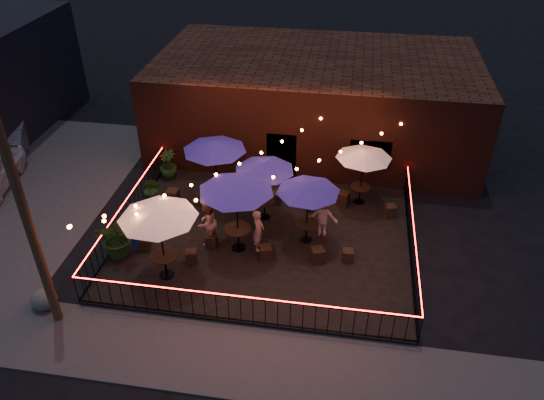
{
  "coord_description": "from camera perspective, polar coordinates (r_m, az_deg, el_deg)",
  "views": [
    {
      "loc": [
        2.59,
        -12.47,
        11.72
      ],
      "look_at": [
        0.16,
        2.65,
        1.35
      ],
      "focal_mm": 35.0,
      "sensor_mm": 36.0,
      "label": 1
    }
  ],
  "objects": [
    {
      "name": "sidewalk",
      "position": [
        15.12,
        -4.34,
        -16.71
      ],
      "size": [
        18.0,
        2.5,
        0.05
      ],
      "primitive_type": "cube",
      "color": "#3E3C39",
      "rests_on": "ground"
    },
    {
      "name": "cafe_table_0",
      "position": [
        16.06,
        -12.19,
        -1.41
      ],
      "size": [
        3.08,
        3.08,
        2.67
      ],
      "rotation": [
        0.0,
        0.0,
        0.33
      ],
      "color": "black",
      "rests_on": "patio"
    },
    {
      "name": "bistro_chair_11",
      "position": [
        20.14,
        12.59,
        -1.12
      ],
      "size": [
        0.47,
        0.47,
        0.45
      ],
      "primitive_type": "cube",
      "rotation": [
        0.0,
        0.0,
        3.42
      ],
      "color": "black",
      "rests_on": "patio"
    },
    {
      "name": "fence_front",
      "position": [
        15.45,
        -3.4,
        -11.67
      ],
      "size": [
        10.0,
        0.04,
        1.04
      ],
      "color": "black",
      "rests_on": "patio"
    },
    {
      "name": "boulder",
      "position": [
        17.55,
        -23.33,
        -9.82
      ],
      "size": [
        0.99,
        0.89,
        0.67
      ],
      "primitive_type": "ellipsoid",
      "rotation": [
        0.0,
        0.0,
        -0.21
      ],
      "color": "#3E3F3A",
      "rests_on": "ground"
    },
    {
      "name": "fence_right",
      "position": [
        18.37,
        14.79,
        -4.23
      ],
      "size": [
        0.04,
        8.0,
        1.04
      ],
      "rotation": [
        0.0,
        0.0,
        1.57
      ],
      "color": "black",
      "rests_on": "patio"
    },
    {
      "name": "brick_building",
      "position": [
        24.53,
        4.75,
        10.64
      ],
      "size": [
        14.0,
        8.0,
        4.0
      ],
      "color": "#38190F",
      "rests_on": "ground"
    },
    {
      "name": "patron_c",
      "position": [
        18.47,
        5.54,
        -1.7
      ],
      "size": [
        1.09,
        0.69,
        1.61
      ],
      "primitive_type": "imported",
      "rotation": [
        0.0,
        0.0,
        3.05
      ],
      "color": "#D6A489",
      "rests_on": "patio"
    },
    {
      "name": "potted_shrub_a",
      "position": [
        18.23,
        -16.19,
        -3.91
      ],
      "size": [
        1.43,
        1.27,
        1.49
      ],
      "primitive_type": "imported",
      "rotation": [
        0.0,
        0.0,
        -0.08
      ],
      "color": "#193F11",
      "rests_on": "patio"
    },
    {
      "name": "utility_pole",
      "position": [
        14.86,
        -25.18,
        -0.82
      ],
      "size": [
        0.26,
        0.26,
        8.0
      ],
      "primitive_type": "cylinder",
      "color": "#362716",
      "rests_on": "ground"
    },
    {
      "name": "patio",
      "position": [
        18.75,
        -0.8,
        -4.27
      ],
      "size": [
        10.0,
        8.0,
        0.15
      ],
      "primitive_type": "cube",
      "color": "black",
      "rests_on": "ground"
    },
    {
      "name": "bistro_chair_8",
      "position": [
        17.68,
        4.92,
        -5.88
      ],
      "size": [
        0.53,
        0.53,
        0.49
      ],
      "primitive_type": "cube",
      "rotation": [
        0.0,
        0.0,
        0.37
      ],
      "color": "black",
      "rests_on": "patio"
    },
    {
      "name": "cafe_table_5",
      "position": [
        19.71,
        9.88,
        4.84
      ],
      "size": [
        2.29,
        2.29,
        2.29
      ],
      "rotation": [
        0.0,
        0.0,
        0.11
      ],
      "color": "black",
      "rests_on": "patio"
    },
    {
      "name": "patron_b",
      "position": [
        18.12,
        -7.04,
        -2.37
      ],
      "size": [
        0.93,
        1.04,
        1.75
      ],
      "primitive_type": "imported",
      "rotation": [
        0.0,
        0.0,
        -1.96
      ],
      "color": "beige",
      "rests_on": "patio"
    },
    {
      "name": "bistro_chair_0",
      "position": [
        18.63,
        -13.55,
        -4.58
      ],
      "size": [
        0.43,
        0.43,
        0.43
      ],
      "primitive_type": "cube",
      "rotation": [
        0.0,
        0.0,
        0.18
      ],
      "color": "black",
      "rests_on": "patio"
    },
    {
      "name": "bistro_chair_3",
      "position": [
        20.57,
        -7.7,
        0.22
      ],
      "size": [
        0.44,
        0.44,
        0.41
      ],
      "primitive_type": "cube",
      "rotation": [
        0.0,
        0.0,
        3.49
      ],
      "color": "black",
      "rests_on": "patio"
    },
    {
      "name": "potted_shrub_c",
      "position": [
        22.13,
        -11.14,
        3.78
      ],
      "size": [
        0.93,
        0.93,
        1.25
      ],
      "primitive_type": "imported",
      "rotation": [
        0.0,
        0.0,
        -0.43
      ],
      "color": "#133B0B",
      "rests_on": "patio"
    },
    {
      "name": "cafe_table_3",
      "position": [
        18.52,
        -0.84,
        3.58
      ],
      "size": [
        2.5,
        2.5,
        2.37
      ],
      "rotation": [
        0.0,
        0.0,
        -0.18
      ],
      "color": "black",
      "rests_on": "patio"
    },
    {
      "name": "bistro_chair_4",
      "position": [
        18.37,
        -6.57,
        -4.34
      ],
      "size": [
        0.4,
        0.4,
        0.43
      ],
      "primitive_type": "cube",
      "rotation": [
        0.0,
        0.0,
        0.09
      ],
      "color": "black",
      "rests_on": "patio"
    },
    {
      "name": "bistro_chair_5",
      "position": [
        17.74,
        -0.69,
        -5.64
      ],
      "size": [
        0.48,
        0.48,
        0.46
      ],
      "primitive_type": "cube",
      "rotation": [
        0.0,
        0.0,
        3.44
      ],
      "color": "black",
      "rests_on": "patio"
    },
    {
      "name": "cooler",
      "position": [
        18.61,
        -13.93,
        -4.04
      ],
      "size": [
        0.59,
        0.44,
        0.75
      ],
      "rotation": [
        0.0,
        0.0,
        0.06
      ],
      "color": "blue",
      "rests_on": "patio"
    },
    {
      "name": "festoon_lights",
      "position": [
        17.28,
        -4.34,
        1.82
      ],
      "size": [
        10.02,
        8.72,
        1.32
      ],
      "color": "orange",
      "rests_on": "ground"
    },
    {
      "name": "bistro_chair_1",
      "position": [
        17.82,
        -8.66,
        -5.98
      ],
      "size": [
        0.44,
        0.44,
        0.42
      ],
      "primitive_type": "cube",
      "rotation": [
        0.0,
        0.0,
        3.45
      ],
      "color": "black",
      "rests_on": "patio"
    },
    {
      "name": "car_silver",
      "position": [
        27.99,
        -26.48,
        7.6
      ],
      "size": [
        3.69,
        5.53,
        1.72
      ],
      "primitive_type": "imported",
      "rotation": [
        0.0,
        0.0,
        0.39
      ],
      "color": "#9C9BA3",
      "rests_on": "ground"
    },
    {
      "name": "fence_left",
      "position": [
        19.73,
        -15.28,
        -1.35
      ],
      "size": [
        0.04,
        8.0,
        1.04
      ],
      "rotation": [
        0.0,
        0.0,
        1.57
      ],
      "color": "black",
      "rests_on": "patio"
    },
    {
      "name": "bistro_chair_7",
      "position": [
        20.05,
        4.38,
        -0.36
      ],
      "size": [
        0.54,
        0.54,
        0.51
      ],
      "primitive_type": "cube",
      "rotation": [
        0.0,
        0.0,
        3.43
      ],
      "color": "black",
      "rests_on": "patio"
    },
    {
      "name": "cafe_table_1",
      "position": [
        19.47,
        -6.21,
        5.75
      ],
      "size": [
        2.38,
        2.38,
        2.61
      ],
      "rotation": [
        0.0,
        0.0,
        0.0
      ],
      "color": "black",
      "rests_on": "patio"
    },
    {
      "name": "bistro_chair_10",
      "position": [
        20.46,
        7.64,
        0.19
      ],
      "size": [
        0.54,
        0.54,
        0.51
      ],
      "primitive_type": "cube",
      "rotation": [
        0.0,
        0.0,
        -0.32
      ],
      "color": "black",
      "rests_on": "patio"
    },
    {
      "name": "ground",
      "position": [
        17.31,
        -1.94,
        -8.53
      ],
      "size": [
        110.0,
        110.0,
        0.0
      ],
      "primitive_type": "plane",
      "color": "black",
      "rests_on": "ground"
    },
    {
      "name": "bistro_chair_6",
      "position": [
        20.37,
        0.39,
        0.25
      ],
      "size": [
        0.48,
        0.48,
        0.44
      ],
      "primitive_type": "cube",
      "rotation": [
        0.0,
        0.0,
        0.34
      ],
      "color": "black",
      "rests_on": "patio"
    },
    {
      "name": "bistro_chair_9",
      "position": [
        17.84,
        8.14,
        -5.89
      ],
      "size": [
        0.35,
        0.35,
        0.4
      ],
      "primitive_type": "cube",
      "rotation": [
        0.0,
        0.0,
        3.18
      ],
      "color": "black",
      "rests_on": "patio"
    },
    {
      "name": "cafe_table_2",
      "position": [
        16.84,
        -3.9,
        1.41
      ],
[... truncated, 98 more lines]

